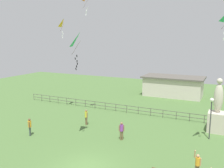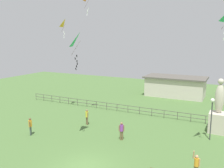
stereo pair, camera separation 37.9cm
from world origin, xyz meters
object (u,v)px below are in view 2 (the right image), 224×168
Objects in this scene: lamppost at (212,109)px; kite_1 at (80,42)px; statue_monument at (218,116)px; person_3 at (196,164)px; kite_2 at (65,24)px; person_0 at (30,125)px; person_2 at (122,130)px; person_1 at (87,116)px.

kite_1 reaches higher than lamppost.
statue_monument is at bearing 79.17° from lamppost.
person_3 is 21.41m from kite_2.
kite_2 is at bearing 153.26° from person_3.
lamppost is (-0.45, -2.35, 1.17)m from statue_monument.
kite_2 is (-16.89, 8.51, 10.03)m from person_3.
person_0 is at bearing -172.05° from kite_1.
person_0 reaches higher than person_2.
lamppost is 2.31× the size of person_2.
statue_monument reaches higher than person_1.
kite_2 reaches higher than person_3.
person_2 is at bearing -22.23° from person_1.
statue_monument is 1.76× the size of kite_1.
person_0 is 5.95m from person_1.
person_3 is 0.83× the size of kite_2.
person_3 is at bearing -7.41° from kite_1.
kite_1 reaches higher than person_3.
person_1 is 0.75× the size of kite_2.
kite_2 reaches higher than person_1.
kite_1 is at bearing 7.95° from person_0.
kite_2 is (-4.76, 3.01, 10.00)m from person_1.
lamppost is 1.27× the size of kite_1.
person_1 is (-12.34, -1.64, -1.92)m from lamppost.
person_1 is 0.91× the size of person_3.
person_0 is 1.01× the size of person_1.
lamppost is at bearing 27.04° from person_2.
person_1 is 9.27m from kite_1.
statue_monument is 3.16× the size of person_0.
kite_2 is (-6.95, 7.22, 2.03)m from kite_1.
person_0 is 0.76× the size of kite_2.
person_1 is 0.55× the size of kite_1.
person_3 is at bearing -24.37° from person_1.
kite_2 is (-9.83, 5.09, 10.00)m from person_2.
statue_monument is at bearing 38.13° from person_2.
kite_1 reaches higher than statue_monument.
kite_1 is at bearing 172.59° from person_3.
person_3 is (12.13, -5.49, -0.04)m from person_1.
kite_1 reaches higher than person_1.
person_3 is at bearing -26.74° from kite_2.
lamppost is 2.29× the size of person_0.
statue_monument is at bearing 29.13° from person_0.
person_2 is 0.75× the size of kite_2.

